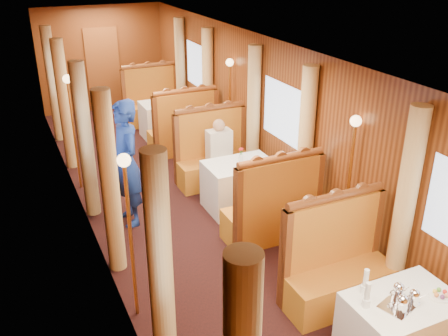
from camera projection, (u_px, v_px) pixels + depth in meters
floor at (195, 216)px, 7.60m from camera, size 3.00×12.00×0.01m
ceiling at (191, 52)px, 6.57m from camera, size 3.00×12.00×0.01m
wall_far at (102, 59)px, 12.05m from camera, size 3.00×0.01×2.50m
wall_left at (87, 157)px, 6.52m from camera, size 0.01×12.00×2.50m
wall_right at (284, 125)px, 7.66m from camera, size 0.01×12.00×2.50m
doorway_far at (104, 69)px, 12.13m from camera, size 0.80×0.04×2.00m
table_near at (400, 331)px, 4.84m from camera, size 1.05×0.72×0.75m
banquette_near_aft at (337, 270)px, 5.66m from camera, size 1.30×0.55×1.34m
table_mid at (240, 185)px, 7.74m from camera, size 1.05×0.72×0.75m
banquette_mid_fwd at (272, 212)px, 6.88m from camera, size 1.30×0.55×1.34m
banquette_mid_aft at (213, 159)px, 8.56m from camera, size 1.30×0.55×1.34m
table_far at (167, 119)px, 10.63m from camera, size 1.05×0.72×0.75m
banquette_far_fwd at (183, 132)px, 9.77m from camera, size 1.30×0.55×1.34m
banquette_far_aft at (152, 104)px, 11.45m from camera, size 1.30×0.55×1.34m
tea_tray at (398, 306)px, 4.60m from camera, size 0.40×0.35×0.01m
teapot_left at (402, 306)px, 4.49m from camera, size 0.19×0.15×0.15m
teapot_right at (414, 300)px, 4.59m from camera, size 0.19×0.17×0.13m
teapot_back at (398, 293)px, 4.66m from camera, size 0.19×0.15×0.14m
fruit_plate at (440, 295)px, 4.72m from camera, size 0.22×0.22×0.05m
cup_inboard at (367, 297)px, 4.55m from camera, size 0.08×0.08×0.26m
cup_outboard at (365, 284)px, 4.73m from camera, size 0.08×0.08×0.26m
rose_vase_mid at (241, 152)px, 7.51m from camera, size 0.06×0.06×0.36m
rose_vase_far at (166, 94)px, 10.43m from camera, size 0.06×0.06×0.36m
window_left_near at (179, 307)px, 3.54m from camera, size 0.01×1.20×0.90m
curtain_left_near_b at (161, 274)px, 4.34m from camera, size 0.22×0.22×2.35m
curtain_right_near_b at (404, 210)px, 5.40m from camera, size 0.22×0.22×2.35m
window_left_mid at (86, 143)px, 6.44m from camera, size 0.01×1.20×0.90m
curtain_left_mid_a at (110, 185)px, 5.95m from camera, size 0.22×0.22×2.35m
curtain_left_mid_b at (85, 142)px, 7.24m from camera, size 0.22×0.22×2.35m
window_right_mid at (284, 113)px, 7.57m from camera, size 0.01×1.20×0.90m
curtain_right_mid_a at (305, 148)px, 7.00m from camera, size 0.22×0.22×2.35m
curtain_right_mid_b at (253, 116)px, 8.29m from camera, size 0.22×0.22×2.35m
window_left_far at (51, 81)px, 9.34m from camera, size 0.01×1.20×0.90m
curtain_left_far_a at (65, 106)px, 8.84m from camera, size 0.22×0.22×2.35m
curtain_left_far_b at (53, 85)px, 10.14m from camera, size 0.22×0.22×2.35m
window_right_far at (198, 66)px, 10.47m from camera, size 0.01×1.20×0.90m
curtain_right_far_a at (208, 88)px, 9.90m from camera, size 0.22×0.22×2.35m
curtain_right_far_b at (181, 71)px, 11.19m from camera, size 0.22×0.22×2.35m
sconce_left_fore at (128, 205)px, 5.05m from camera, size 0.14×0.14×1.95m
sconce_right_fore at (351, 159)px, 6.12m from camera, size 0.14×0.14×1.95m
sconce_left_aft at (71, 109)px, 7.95m from camera, size 0.14×0.14×1.95m
sconce_right_aft at (230, 90)px, 9.02m from camera, size 0.14×0.14×1.95m
steward at (126, 164)px, 7.10m from camera, size 0.50×0.71×1.87m
passenger at (220, 147)px, 8.21m from camera, size 0.40×0.44×0.76m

